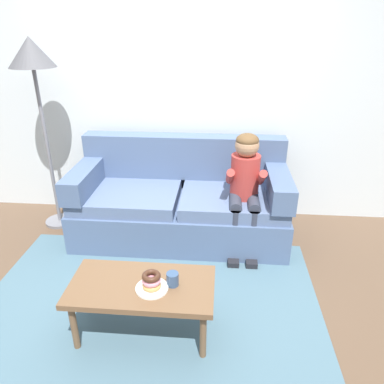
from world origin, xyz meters
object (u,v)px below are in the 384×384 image
object	(u,v)px
couch	(181,203)
donut	(152,285)
coffee_table	(142,290)
toy_controller	(117,281)
floor_lamp	(33,67)
person_child	(245,183)
mug	(173,279)

from	to	relation	value
couch	donut	size ratio (longest dim) A/B	16.90
coffee_table	donut	xyz separation A→B (m)	(0.08, -0.04, 0.08)
coffee_table	donut	distance (m)	0.12
toy_controller	floor_lamp	distance (m)	2.04
couch	person_child	size ratio (longest dim) A/B	1.84
mug	toy_controller	bearing A→B (deg)	138.41
toy_controller	couch	bearing A→B (deg)	62.94
mug	floor_lamp	size ratio (longest dim) A/B	0.05
person_child	toy_controller	size ratio (longest dim) A/B	4.87
toy_controller	floor_lamp	bearing A→B (deg)	133.51
person_child	floor_lamp	bearing A→B (deg)	171.02
couch	mug	xyz separation A→B (m)	(0.09, -1.32, 0.11)
mug	donut	bearing A→B (deg)	-156.89
couch	toy_controller	world-z (taller)	couch
coffee_table	couch	bearing A→B (deg)	85.30
floor_lamp	person_child	bearing A→B (deg)	-8.98
donut	mug	xyz separation A→B (m)	(0.13, 0.05, 0.01)
mug	floor_lamp	xyz separation A→B (m)	(-1.42, 1.42, 1.14)
floor_lamp	mug	bearing A→B (deg)	-44.94
person_child	floor_lamp	size ratio (longest dim) A/B	0.59
person_child	donut	distance (m)	1.35
person_child	mug	world-z (taller)	person_child
floor_lamp	couch	bearing A→B (deg)	-4.23
couch	mug	distance (m)	1.33
donut	mug	bearing A→B (deg)	23.11
person_child	couch	bearing A→B (deg)	161.01
mug	toy_controller	world-z (taller)	mug
couch	donut	bearing A→B (deg)	-91.35
person_child	coffee_table	bearing A→B (deg)	-122.20
person_child	mug	xyz separation A→B (m)	(-0.51, -1.12, -0.21)
couch	donut	distance (m)	1.38
floor_lamp	coffee_table	bearing A→B (deg)	-49.59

